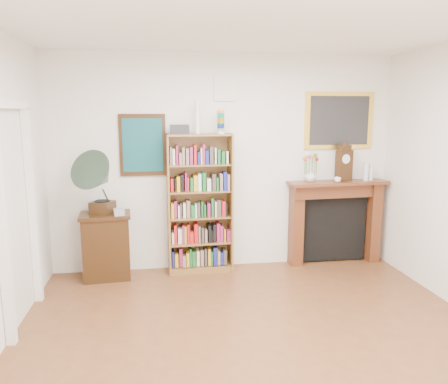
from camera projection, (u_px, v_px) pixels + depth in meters
name	position (u px, v px, depth m)	size (l,w,h in m)	color
room	(274.00, 200.00, 3.30)	(4.51, 5.01, 2.81)	brown
door_casing	(17.00, 197.00, 4.17)	(0.08, 1.02, 2.17)	white
teal_poster	(143.00, 145.00, 5.51)	(0.58, 0.04, 0.78)	black
small_picture	(225.00, 89.00, 5.54)	(0.26, 0.04, 0.30)	white
gilt_painting	(339.00, 121.00, 5.84)	(0.95, 0.04, 0.75)	yellow
bookshelf	(200.00, 196.00, 5.59)	(0.84, 0.32, 2.06)	brown
side_cabinet	(107.00, 246.00, 5.45)	(0.61, 0.44, 0.83)	black
fireplace	(335.00, 215.00, 5.98)	(1.38, 0.41, 1.15)	#4A2111
gramophone	(100.00, 179.00, 5.17)	(0.69, 0.76, 0.80)	black
cd_stack	(119.00, 212.00, 5.28)	(0.12, 0.12, 0.08)	#B7B8C4
mantel_clock	(344.00, 164.00, 5.82)	(0.23, 0.16, 0.48)	black
flower_vase	(310.00, 176.00, 5.80)	(0.15, 0.15, 0.16)	silver
teacup	(338.00, 180.00, 5.76)	(0.09, 0.09, 0.07)	white
bottle_left	(366.00, 172.00, 5.87)	(0.07, 0.07, 0.24)	silver
bottle_right	(371.00, 173.00, 5.91)	(0.06, 0.06, 0.20)	silver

